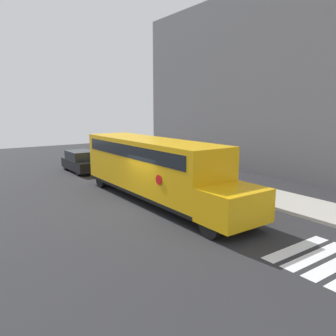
% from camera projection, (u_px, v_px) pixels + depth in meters
% --- Properties ---
extents(ground_plane, '(60.00, 60.00, 0.00)m').
position_uv_depth(ground_plane, '(142.00, 208.00, 15.79)').
color(ground_plane, '#28282B').
extents(sidewalk_strip, '(44.00, 3.00, 0.15)m').
position_uv_depth(sidewalk_strip, '(236.00, 188.00, 19.46)').
color(sidewalk_strip, '#B2ADA3').
rests_on(sidewalk_strip, ground).
extents(building_backdrop, '(32.00, 4.00, 13.22)m').
position_uv_depth(building_backdrop, '(307.00, 80.00, 21.98)').
color(building_backdrop, slate).
rests_on(building_backdrop, ground).
extents(school_bus, '(11.99, 2.57, 3.18)m').
position_uv_depth(school_bus, '(154.00, 166.00, 16.83)').
color(school_bus, '#EAA80F').
rests_on(school_bus, ground).
extents(parked_car, '(4.13, 1.87, 1.57)m').
position_uv_depth(parked_car, '(82.00, 162.00, 24.83)').
color(parked_car, black).
rests_on(parked_car, ground).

